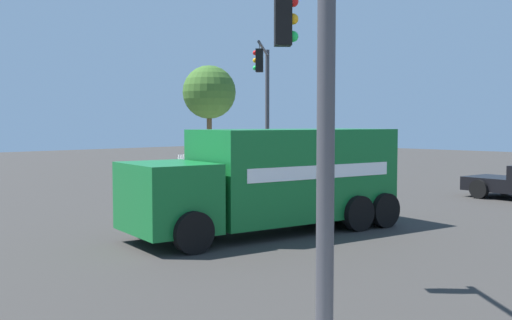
# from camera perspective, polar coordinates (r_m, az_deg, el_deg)

# --- Properties ---
(ground_plane) EXTENTS (100.00, 100.00, 0.00)m
(ground_plane) POSITION_cam_1_polar(r_m,az_deg,el_deg) (17.99, 1.95, -6.14)
(ground_plane) COLOR #33302D
(sidewalk_corner_near) EXTENTS (10.37, 10.37, 0.14)m
(sidewalk_corner_near) POSITION_cam_1_polar(r_m,az_deg,el_deg) (35.17, 1.04, -1.27)
(sidewalk_corner_near) COLOR #9E998E
(sidewalk_corner_near) RESTS_ON ground
(delivery_truck) EXTENTS (8.13, 4.05, 2.85)m
(delivery_truck) POSITION_cam_1_polar(r_m,az_deg,el_deg) (16.56, 1.80, -1.79)
(delivery_truck) COLOR #146B2D
(delivery_truck) RESTS_ON ground
(traffic_light_primary) EXTENTS (3.20, 3.63, 5.72)m
(traffic_light_primary) POSITION_cam_1_polar(r_m,az_deg,el_deg) (8.16, 4.82, 9.97)
(traffic_light_primary) COLOR #38383D
(traffic_light_primary) RESTS_ON sidewalk_corner_far
(traffic_light_secondary) EXTENTS (3.83, 3.22, 6.44)m
(traffic_light_secondary) POSITION_cam_1_polar(r_m,az_deg,el_deg) (27.75, 0.84, 6.38)
(traffic_light_secondary) COLOR #38383D
(traffic_light_secondary) RESTS_ON sidewalk_corner_near
(pedestrian_near_corner) EXTENTS (0.36, 0.47, 1.77)m
(pedestrian_near_corner) POSITION_cam_1_polar(r_m,az_deg,el_deg) (35.26, 3.78, 0.50)
(pedestrian_near_corner) COLOR navy
(pedestrian_near_corner) RESTS_ON sidewalk_corner_near
(picket_fence_run) EXTENTS (5.50, 0.05, 0.95)m
(picket_fence_run) POSITION_cam_1_polar(r_m,az_deg,el_deg) (38.72, -4.22, -0.02)
(picket_fence_run) COLOR white
(picket_fence_run) RESTS_ON sidewalk_corner_near
(shade_tree_near) EXTENTS (3.31, 3.31, 6.46)m
(shade_tree_near) POSITION_cam_1_polar(r_m,az_deg,el_deg) (37.36, -4.50, 6.44)
(shade_tree_near) COLOR brown
(shade_tree_near) RESTS_ON sidewalk_corner_near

